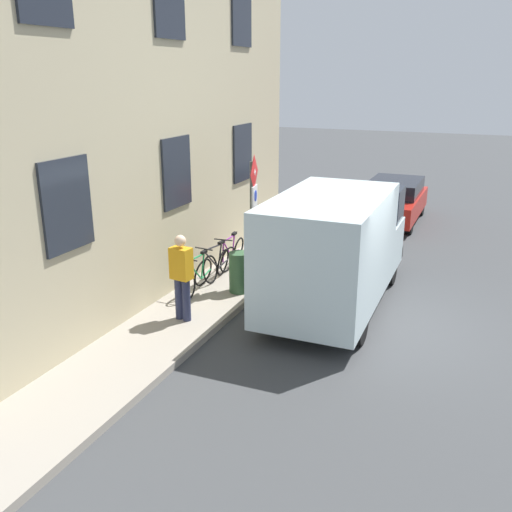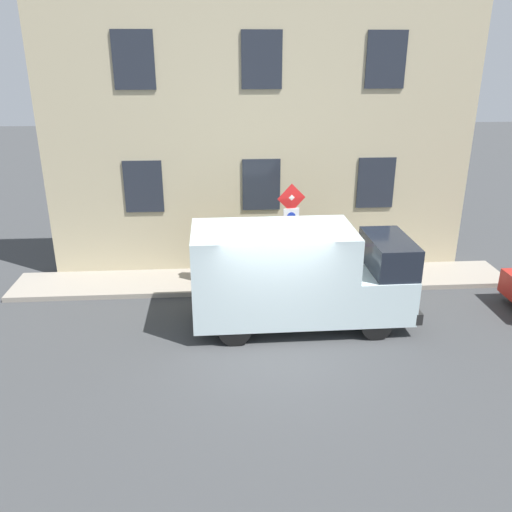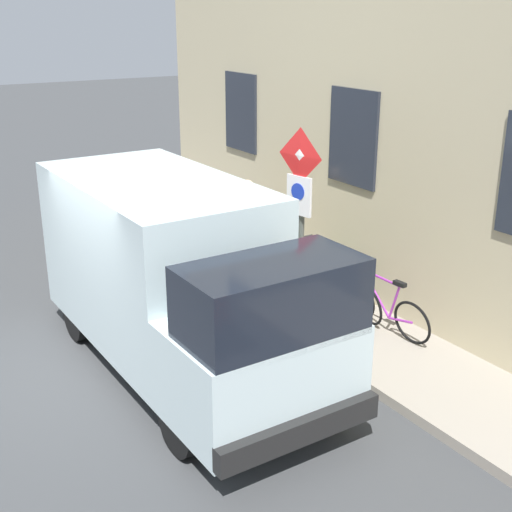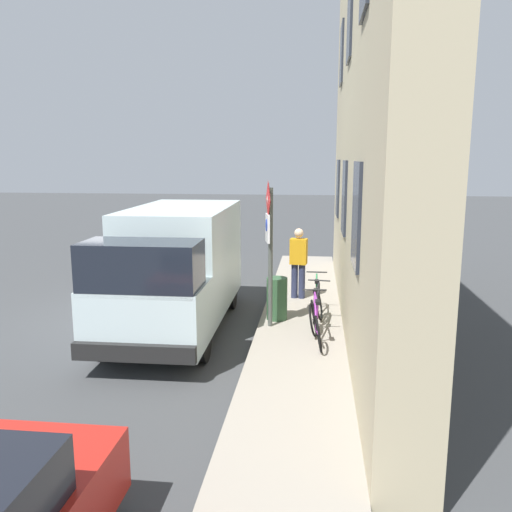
# 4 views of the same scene
# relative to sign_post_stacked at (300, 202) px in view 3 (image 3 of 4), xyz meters

# --- Properties ---
(ground_plane) EXTENTS (80.00, 80.00, 0.00)m
(ground_plane) POSITION_rel_sign_post_stacked_xyz_m (-2.96, 0.68, -2.06)
(ground_plane) COLOR #3A3B3D
(sidewalk_slab) EXTENTS (1.73, 14.33, 0.14)m
(sidewalk_slab) POSITION_rel_sign_post_stacked_xyz_m (0.65, 0.68, -1.99)
(sidewalk_slab) COLOR gray
(sidewalk_slab) RESTS_ON ground_plane
(building_facade) EXTENTS (0.75, 12.33, 8.52)m
(building_facade) POSITION_rel_sign_post_stacked_xyz_m (1.87, 0.68, 2.21)
(building_facade) COLOR #BAAC88
(building_facade) RESTS_ON ground_plane
(sign_post_stacked) EXTENTS (0.19, 0.55, 2.85)m
(sign_post_stacked) POSITION_rel_sign_post_stacked_xyz_m (0.00, 0.00, 0.00)
(sign_post_stacked) COLOR #474C47
(sign_post_stacked) RESTS_ON sidewalk_slab
(delivery_van) EXTENTS (2.06, 5.35, 2.50)m
(delivery_van) POSITION_rel_sign_post_stacked_xyz_m (-1.91, 0.07, -0.72)
(delivery_van) COLOR silver
(delivery_van) RESTS_ON ground_plane
(bicycle_purple) EXTENTS (0.46, 1.72, 0.89)m
(bicycle_purple) POSITION_rel_sign_post_stacked_xyz_m (0.97, -0.81, -1.55)
(bicycle_purple) COLOR black
(bicycle_purple) RESTS_ON sidewalk_slab
(bicycle_black) EXTENTS (0.46, 1.72, 0.89)m
(bicycle_black) POSITION_rel_sign_post_stacked_xyz_m (0.97, -0.01, -1.55)
(bicycle_black) COLOR black
(bicycle_black) RESTS_ON sidewalk_slab
(bicycle_green) EXTENTS (0.46, 1.71, 0.89)m
(bicycle_green) POSITION_rel_sign_post_stacked_xyz_m (0.97, 0.80, -1.55)
(bicycle_green) COLOR black
(bicycle_green) RESTS_ON sidewalk_slab
(pedestrian) EXTENTS (0.43, 0.31, 1.72)m
(pedestrian) POSITION_rel_sign_post_stacked_xyz_m (0.53, 2.26, -0.99)
(pedestrian) COLOR #262B47
(pedestrian) RESTS_ON sidewalk_slab
(litter_bin) EXTENTS (0.44, 0.44, 0.90)m
(litter_bin) POSITION_rel_sign_post_stacked_xyz_m (0.14, 0.49, -1.47)
(litter_bin) COLOR #2D5133
(litter_bin) RESTS_ON sidewalk_slab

